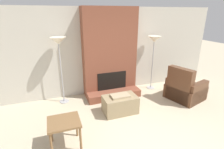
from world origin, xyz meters
The scene contains 7 objects.
wall_back centered at (0.00, 3.19, 1.30)m, with size 7.45×0.06×2.60m, color beige.
fireplace centered at (0.00, 2.93, 1.21)m, with size 1.60×0.79×2.60m.
ottoman centered at (-0.14, 1.76, 0.23)m, with size 0.85×0.51×0.49m.
armchair centered at (1.90, 1.81, 0.30)m, with size 1.11×1.11×1.01m.
side_table centered at (-1.58, 0.99, 0.47)m, with size 0.58×0.53×0.56m.
floor_lamp_left centered at (-1.44, 2.84, 1.64)m, with size 0.41×0.41×1.84m.
floor_lamp_right centered at (1.43, 2.84, 1.56)m, with size 0.41×0.41×1.75m.
Camera 1 is at (-1.67, -1.87, 2.43)m, focal length 28.00 mm.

